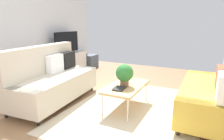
# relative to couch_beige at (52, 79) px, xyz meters

# --- Properties ---
(ground_plane) EXTENTS (7.68, 7.68, 0.00)m
(ground_plane) POSITION_rel_couch_beige_xyz_m (0.23, -1.33, -0.45)
(ground_plane) COLOR #936B47
(wall_far) EXTENTS (6.40, 0.12, 2.90)m
(wall_far) POSITION_rel_couch_beige_xyz_m (0.23, 1.47, 1.00)
(wall_far) COLOR silver
(wall_far) RESTS_ON ground_plane
(area_rug) EXTENTS (2.90, 2.20, 0.01)m
(area_rug) POSITION_rel_couch_beige_xyz_m (0.34, -1.62, -0.44)
(area_rug) COLOR beige
(area_rug) RESTS_ON ground_plane
(couch_beige) EXTENTS (1.96, 0.99, 1.10)m
(couch_beige) POSITION_rel_couch_beige_xyz_m (0.00, 0.00, 0.00)
(couch_beige) COLOR beige
(couch_beige) RESTS_ON ground_plane
(couch_green) EXTENTS (1.91, 0.85, 1.10)m
(couch_green) POSITION_rel_couch_beige_xyz_m (0.67, -2.84, 0.00)
(couch_green) COLOR gold
(couch_green) RESTS_ON ground_plane
(coffee_table) EXTENTS (1.10, 0.56, 0.42)m
(coffee_table) POSITION_rel_couch_beige_xyz_m (0.39, -1.42, -0.05)
(coffee_table) COLOR tan
(coffee_table) RESTS_ON ground_plane
(tv_console) EXTENTS (1.40, 0.44, 0.64)m
(tv_console) POSITION_rel_couch_beige_xyz_m (1.83, 1.13, -0.13)
(tv_console) COLOR silver
(tv_console) RESTS_ON ground_plane
(tv) EXTENTS (1.00, 0.20, 0.64)m
(tv) POSITION_rel_couch_beige_xyz_m (1.83, 1.11, 0.51)
(tv) COLOR black
(tv) RESTS_ON tv_console
(storage_trunk) EXTENTS (0.52, 0.40, 0.44)m
(storage_trunk) POSITION_rel_couch_beige_xyz_m (2.93, 1.03, -0.23)
(storage_trunk) COLOR #4C5666
(storage_trunk) RESTS_ON ground_plane
(potted_plant) EXTENTS (0.32, 0.32, 0.40)m
(potted_plant) POSITION_rel_couch_beige_xyz_m (0.35, -1.39, 0.20)
(potted_plant) COLOR brown
(potted_plant) RESTS_ON coffee_table
(table_book_0) EXTENTS (0.25, 0.20, 0.02)m
(table_book_0) POSITION_rel_couch_beige_xyz_m (0.13, -1.39, -0.01)
(table_book_0) COLOR #262626
(table_book_0) RESTS_ON coffee_table
(vase_0) EXTENTS (0.09, 0.09, 0.18)m
(vase_0) POSITION_rel_couch_beige_xyz_m (1.25, 1.18, 0.29)
(vase_0) COLOR silver
(vase_0) RESTS_ON tv_console
(vase_1) EXTENTS (0.14, 0.14, 0.20)m
(vase_1) POSITION_rel_couch_beige_xyz_m (1.40, 1.18, 0.29)
(vase_1) COLOR #4C72B2
(vase_1) RESTS_ON tv_console
(bottle_0) EXTENTS (0.06, 0.06, 0.16)m
(bottle_0) POSITION_rel_couch_beige_xyz_m (1.60, 1.09, 0.28)
(bottle_0) COLOR orange
(bottle_0) RESTS_ON tv_console
(bottle_1) EXTENTS (0.05, 0.05, 0.15)m
(bottle_1) POSITION_rel_couch_beige_xyz_m (1.71, 1.09, 0.27)
(bottle_1) COLOR orange
(bottle_1) RESTS_ON tv_console
(bottle_2) EXTENTS (0.04, 0.04, 0.15)m
(bottle_2) POSITION_rel_couch_beige_xyz_m (1.81, 1.09, 0.27)
(bottle_2) COLOR silver
(bottle_2) RESTS_ON tv_console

